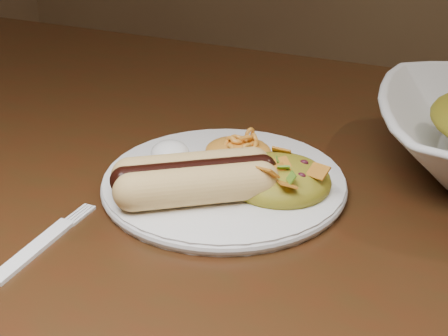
% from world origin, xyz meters
% --- Properties ---
extents(table, '(1.60, 0.90, 0.75)m').
position_xyz_m(table, '(0.00, 0.00, 0.66)').
color(table, '#34160A').
rests_on(table, floor).
extents(plate, '(0.30, 0.30, 0.01)m').
position_xyz_m(plate, '(-0.01, -0.02, 0.76)').
color(plate, white).
rests_on(plate, table).
extents(hotdog, '(0.12, 0.13, 0.04)m').
position_xyz_m(hotdog, '(-0.02, -0.07, 0.78)').
color(hotdog, '#DEBB6D').
rests_on(hotdog, plate).
extents(mac_and_cheese, '(0.07, 0.07, 0.03)m').
position_xyz_m(mac_and_cheese, '(-0.02, 0.03, 0.78)').
color(mac_and_cheese, '#F19440').
rests_on(mac_and_cheese, plate).
extents(sour_cream, '(0.05, 0.05, 0.02)m').
position_xyz_m(sour_cream, '(-0.08, -0.01, 0.78)').
color(sour_cream, white).
rests_on(sour_cream, plate).
extents(taco_salad, '(0.10, 0.10, 0.05)m').
position_xyz_m(taco_salad, '(0.04, -0.02, 0.78)').
color(taco_salad, orange).
rests_on(taco_salad, plate).
extents(fork, '(0.02, 0.13, 0.00)m').
position_xyz_m(fork, '(-0.12, -0.20, 0.75)').
color(fork, white).
rests_on(fork, table).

